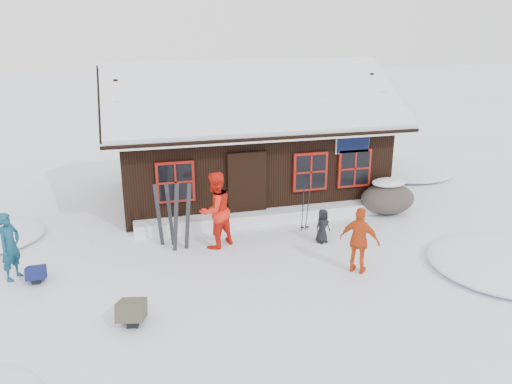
# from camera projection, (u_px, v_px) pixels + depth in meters

# --- Properties ---
(ground) EXTENTS (120.00, 120.00, 0.00)m
(ground) POSITION_uv_depth(u_px,v_px,m) (236.00, 261.00, 11.95)
(ground) COLOR white
(ground) RESTS_ON ground
(mountain_hut) EXTENTS (8.90, 6.09, 4.42)m
(mountain_hut) POSITION_uv_depth(u_px,v_px,m) (245.00, 148.00, 16.41)
(mountain_hut) COLOR black
(mountain_hut) RESTS_ON ground
(snow_drift) EXTENTS (7.60, 0.60, 0.35)m
(snow_drift) POSITION_uv_depth(u_px,v_px,m) (269.00, 216.00, 14.33)
(snow_drift) COLOR white
(snow_drift) RESTS_ON ground
(snow_mounds) EXTENTS (20.60, 13.20, 0.48)m
(snow_mounds) POSITION_uv_depth(u_px,v_px,m) (278.00, 226.00, 14.07)
(snow_mounds) COLOR white
(snow_mounds) RESTS_ON ground
(skier_teal) EXTENTS (0.60, 0.68, 1.55)m
(skier_teal) POSITION_uv_depth(u_px,v_px,m) (10.00, 246.00, 10.87)
(skier_teal) COLOR #124255
(skier_teal) RESTS_ON ground
(skier_orange_left) EXTENTS (1.20, 1.13, 1.96)m
(skier_orange_left) POSITION_uv_depth(u_px,v_px,m) (215.00, 210.00, 12.45)
(skier_orange_left) COLOR red
(skier_orange_left) RESTS_ON ground
(skier_orange_right) EXTENTS (0.92, 0.89, 1.55)m
(skier_orange_right) POSITION_uv_depth(u_px,v_px,m) (360.00, 241.00, 11.16)
(skier_orange_right) COLOR #CD4715
(skier_orange_right) RESTS_ON ground
(skier_crouched) EXTENTS (0.52, 0.42, 0.91)m
(skier_crouched) POSITION_uv_depth(u_px,v_px,m) (323.00, 226.00, 12.85)
(skier_crouched) COLOR black
(skier_crouched) RESTS_ON ground
(boulder) EXTENTS (1.65, 1.24, 0.96)m
(boulder) POSITION_uv_depth(u_px,v_px,m) (388.00, 198.00, 14.91)
(boulder) COLOR #4C433D
(boulder) RESTS_ON ground
(ski_pair_mid) EXTENTS (0.48, 0.12, 1.70)m
(ski_pair_mid) POSITION_uv_depth(u_px,v_px,m) (164.00, 216.00, 12.57)
(ski_pair_mid) COLOR black
(ski_pair_mid) RESTS_ON ground
(ski_pair_right) EXTENTS (0.53, 0.11, 1.79)m
(ski_pair_right) POSITION_uv_depth(u_px,v_px,m) (182.00, 218.00, 12.31)
(ski_pair_right) COLOR black
(ski_pair_right) RESTS_ON ground
(ski_poles) EXTENTS (0.24, 0.12, 1.34)m
(ski_poles) POSITION_uv_depth(u_px,v_px,m) (305.00, 208.00, 13.59)
(ski_poles) COLOR black
(ski_poles) RESTS_ON ground
(backpack_blue) EXTENTS (0.41, 0.53, 0.28)m
(backpack_blue) POSITION_uv_depth(u_px,v_px,m) (36.00, 275.00, 10.93)
(backpack_blue) COLOR #111849
(backpack_blue) RESTS_ON ground
(backpack_olive) EXTENTS (0.62, 0.74, 0.35)m
(backpack_olive) POSITION_uv_depth(u_px,v_px,m) (132.00, 314.00, 9.38)
(backpack_olive) COLOR #434130
(backpack_olive) RESTS_ON ground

